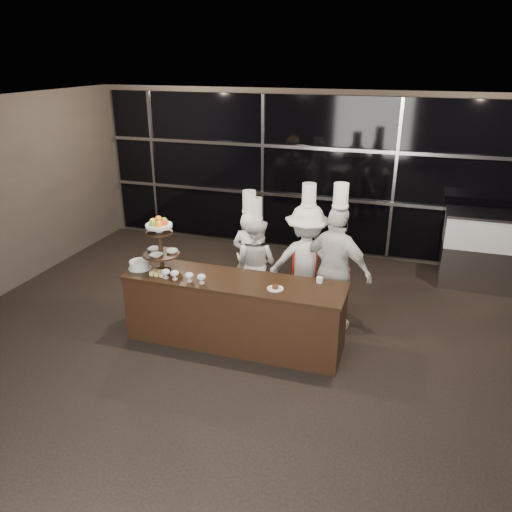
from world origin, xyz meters
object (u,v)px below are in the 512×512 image
(buffet_counter, at_px, (234,311))
(chef_b, at_px, (255,262))
(chef_c, at_px, (306,262))
(chef_a, at_px, (250,258))
(display_case, at_px, (492,247))
(display_stand, at_px, (160,240))
(chef_d, at_px, (336,269))
(layer_cake, at_px, (140,265))

(buffet_counter, distance_m, chef_b, 1.10)
(chef_c, bearing_deg, chef_a, 177.36)
(display_case, bearing_deg, display_stand, -146.27)
(buffet_counter, bearing_deg, chef_d, 33.22)
(chef_a, relative_size, chef_d, 0.87)
(buffet_counter, bearing_deg, chef_a, 97.81)
(chef_d, bearing_deg, chef_a, 167.22)
(buffet_counter, height_order, chef_b, chef_b)
(layer_cake, xyz_separation_m, chef_d, (2.47, 0.82, -0.07))
(display_case, bearing_deg, chef_c, -144.52)
(layer_cake, distance_m, chef_a, 1.62)
(display_case, bearing_deg, buffet_counter, -139.04)
(buffet_counter, xyz_separation_m, display_stand, (-1.00, -0.00, 0.87))
(display_case, xyz_separation_m, chef_a, (-3.48, -1.83, 0.09))
(layer_cake, xyz_separation_m, chef_a, (1.16, 1.11, -0.19))
(chef_c, bearing_deg, chef_b, 176.31)
(chef_c, bearing_deg, chef_d, -29.43)
(layer_cake, distance_m, chef_c, 2.29)
(display_stand, height_order, chef_c, chef_c)
(display_case, distance_m, chef_b, 3.85)
(display_case, distance_m, chef_a, 3.93)
(display_case, relative_size, chef_d, 0.74)
(buffet_counter, distance_m, chef_d, 1.46)
(buffet_counter, height_order, chef_c, chef_c)
(layer_cake, xyz_separation_m, chef_c, (2.01, 1.07, -0.13))
(chef_a, bearing_deg, display_case, 27.75)
(layer_cake, bearing_deg, display_case, 32.41)
(chef_a, bearing_deg, chef_d, -12.78)
(chef_a, relative_size, chef_c, 0.91)
(layer_cake, relative_size, chef_c, 0.15)
(display_stand, height_order, layer_cake, display_stand)
(display_stand, distance_m, chef_d, 2.34)
(chef_a, bearing_deg, chef_b, 6.59)
(layer_cake, relative_size, display_case, 0.20)
(layer_cake, height_order, display_case, display_case)
(display_case, relative_size, chef_b, 0.91)
(chef_a, bearing_deg, display_stand, -128.79)
(layer_cake, height_order, chef_a, chef_a)
(buffet_counter, height_order, chef_a, chef_a)
(display_case, bearing_deg, chef_a, -152.25)
(display_stand, distance_m, chef_c, 2.05)
(display_case, height_order, chef_a, chef_a)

